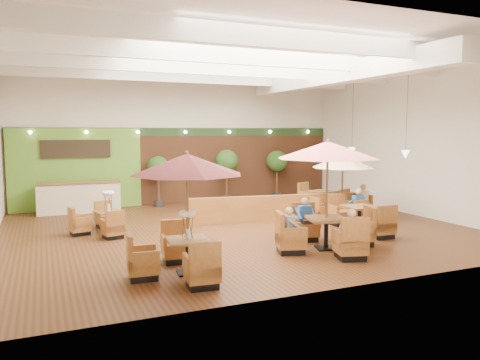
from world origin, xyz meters
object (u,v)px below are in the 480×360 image
booth_divider (280,208)px  diner_4 (362,197)px  diner_1 (305,215)px  table_1 (327,176)px  table_4 (359,219)px  table_5 (322,201)px  diner_0 (351,228)px  diner_2 (291,225)px  table_2 (342,174)px  topiary_0 (158,169)px  topiary_2 (277,163)px  table_3 (102,219)px  diner_3 (357,202)px  service_counter (79,197)px  table_0 (184,187)px  topiary_1 (227,163)px

booth_divider → diner_4: (2.88, -0.75, 0.30)m
diner_1 → table_1: bearing=100.8°
table_4 → table_5: table_5 is taller
diner_0 → diner_2: size_ratio=1.08×
table_2 → topiary_0: (-5.21, 5.33, -0.06)m
topiary_2 → diner_2: (-4.05, -8.55, -0.92)m
table_3 → diner_4: size_ratio=3.08×
table_2 → diner_3: 1.22m
service_counter → table_1: table_1 is taller
table_0 → topiary_0: table_0 is taller
topiary_1 → diner_0: size_ratio=2.92×
diner_2 → booth_divider: bearing=165.7°
table_2 → topiary_2: (0.23, 5.33, 0.04)m
diner_4 → service_counter: bearing=64.5°
topiary_2 → table_2: bearing=-92.4°
booth_divider → topiary_0: size_ratio=3.08×
diner_2 → diner_3: diner_3 is taller
table_5 → diner_4: 1.87m
service_counter → diner_2: 9.49m
topiary_2 → diner_1: size_ratio=2.94×
topiary_2 → diner_0: (-2.99, -9.61, -0.90)m
table_1 → diner_4: 4.98m
diner_1 → table_0: bearing=33.6°
diner_0 → table_3: bearing=160.2°
table_4 → table_2: bearing=72.9°
table_2 → topiary_2: bearing=86.3°
service_counter → table_1: 10.13m
booth_divider → diner_1: diner_1 is taller
table_1 → diner_1: (0.00, 1.06, -1.20)m
topiary_1 → diner_0: topiary_1 is taller
table_1 → topiary_0: table_1 is taller
table_2 → topiary_0: bearing=133.1°
table_5 → diner_2: bearing=-153.8°
diner_2 → diner_0: bearing=54.9°
topiary_2 → diner_0: bearing=-107.3°
booth_divider → table_0: (-4.76, -4.60, 1.46)m
table_2 → topiary_1: table_2 is taller
table_3 → diner_3: bearing=-25.6°
table_4 → booth_divider: bearing=121.3°
table_2 → table_3: bearing=171.1°
table_1 → topiary_0: size_ratio=1.43×
table_1 → table_2: (2.76, 3.22, -0.33)m
table_5 → topiary_0: 6.71m
service_counter → table_1: bearing=-56.3°
diner_2 → diner_3: (3.82, 2.37, 0.01)m
diner_0 → diner_1: diner_0 is taller
topiary_1 → diner_1: size_ratio=3.04×
diner_1 → diner_3: (2.76, 1.31, -0.00)m
diner_3 → topiary_0: bearing=126.2°
table_2 → diner_2: size_ratio=3.21×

